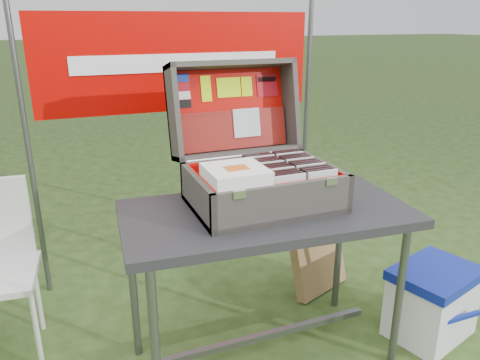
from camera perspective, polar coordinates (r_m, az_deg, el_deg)
name	(u,v)px	position (r m, az deg, el deg)	size (l,w,h in m)	color
table	(265,287)	(2.18, 3.07, -12.95)	(1.23, 0.61, 0.77)	black
table_top	(267,214)	(2.01, 3.25, -4.13)	(1.23, 0.61, 0.04)	black
table_leg_fl	(156,356)	(1.86, -10.22, -20.40)	(0.04, 0.04, 0.73)	#59595B
table_leg_fr	(400,294)	(2.28, 18.88, -13.05)	(0.04, 0.04, 0.73)	#59595B
table_leg_bl	(133,288)	(2.26, -12.88, -12.75)	(0.04, 0.04, 0.73)	#59595B
table_leg_br	(339,247)	(2.62, 11.95, -8.03)	(0.04, 0.04, 0.73)	#59595B
table_brace	(264,336)	(2.33, 2.95, -18.45)	(1.08, 0.03, 0.03)	#59595B
suitcase	(258,138)	(2.01, 2.24, 5.19)	(0.62, 0.60, 0.58)	#4F4C46
suitcase_base_bottom	(263,202)	(2.04, 2.82, -2.75)	(0.62, 0.44, 0.02)	#4F4C46
suitcase_base_wall_front	(285,204)	(1.84, 5.52, -2.94)	(0.62, 0.02, 0.17)	#4F4C46
suitcase_base_wall_back	(245,173)	(2.20, 0.61, 0.83)	(0.62, 0.02, 0.17)	#4F4C46
suitcase_base_wall_left	(197,196)	(1.92, -5.23, -2.00)	(0.02, 0.44, 0.17)	#4F4C46
suitcase_base_wall_right	(323,179)	(2.15, 10.06, 0.11)	(0.02, 0.44, 0.17)	#4F4C46
suitcase_liner_floor	(263,199)	(2.04, 2.83, -2.36)	(0.57, 0.39, 0.01)	#BF1103
suitcase_latch_left	(239,194)	(1.73, -0.08, -1.77)	(0.05, 0.01, 0.03)	silver
suitcase_latch_right	(331,181)	(1.90, 11.09, -0.17)	(0.05, 0.01, 0.03)	silver
suitcase_hinge	(244,156)	(2.18, 0.50, 2.98)	(0.02, 0.02, 0.55)	silver
suitcase_lid_back	(229,110)	(2.32, -1.33, 8.57)	(0.62, 0.44, 0.02)	#4F4C46
suitcase_lid_rim_far	(231,65)	(2.27, -1.15, 13.90)	(0.62, 0.02, 0.17)	#4F4C46
suitcase_lid_rim_near	(238,152)	(2.26, -0.30, 3.38)	(0.62, 0.02, 0.17)	#4F4C46
suitcase_lid_rim_left	(173,113)	(2.17, -8.12, 8.04)	(0.02, 0.44, 0.17)	#4F4C46
suitcase_lid_rim_right	(289,105)	(2.37, 6.05, 9.08)	(0.02, 0.44, 0.17)	#4F4C46
suitcase_lid_liner	(230,110)	(2.30, -1.20, 8.59)	(0.56, 0.39, 0.01)	#BF1103
suitcase_liner_wall_front	(283,200)	(1.85, 5.32, -2.43)	(0.57, 0.01, 0.14)	#BF1103
suitcase_liner_wall_back	(246,172)	(2.18, 0.76, 1.01)	(0.57, 0.01, 0.14)	#BF1103
suitcase_liner_wall_left	(201,193)	(1.92, -4.81, -1.61)	(0.01, 0.39, 0.14)	#BF1103
suitcase_liner_wall_right	(320,177)	(2.14, 9.73, 0.37)	(0.01, 0.39, 0.14)	#BF1103
suitcase_lid_pocket	(233,131)	(2.29, -0.83, 6.04)	(0.55, 0.18, 0.03)	maroon
suitcase_pocket_edge	(232,112)	(2.28, -0.96, 8.24)	(0.54, 0.02, 0.02)	maroon
suitcase_pocket_cd	(247,123)	(2.29, 0.81, 7.00)	(0.14, 0.14, 0.01)	silver
lid_sticker_cc_a	(182,78)	(2.24, -7.03, 12.25)	(0.06, 0.04, 0.00)	#1933B2
lid_sticker_cc_b	(183,87)	(2.24, -6.93, 11.23)	(0.06, 0.04, 0.00)	#B30F1B
lid_sticker_cc_c	(184,95)	(2.23, -6.83, 10.21)	(0.06, 0.04, 0.00)	white
lid_sticker_cc_d	(185,104)	(2.23, -6.74, 9.19)	(0.06, 0.04, 0.00)	black
lid_card_neon_tall	(206,89)	(2.27, -4.16, 11.05)	(0.05, 0.12, 0.00)	#C8F906
lid_card_neon_main	(229,87)	(2.30, -1.37, 11.22)	(0.12, 0.09, 0.00)	#C8F906
lid_card_neon_small	(247,86)	(2.34, 0.82, 11.34)	(0.06, 0.09, 0.00)	#C8F906
lid_sticker_band	(267,85)	(2.38, 3.32, 11.45)	(0.11, 0.11, 0.00)	#B30F1B
lid_sticker_band_bar	(267,79)	(2.38, 3.27, 12.17)	(0.10, 0.02, 0.00)	black
cd_left_0	(290,194)	(1.88, 6.08, -1.65)	(0.14, 0.01, 0.16)	silver
cd_left_1	(287,192)	(1.90, 5.75, -1.41)	(0.14, 0.01, 0.16)	black
cd_left_2	(284,190)	(1.92, 5.42, -1.18)	(0.14, 0.01, 0.16)	black
cd_left_3	(282,188)	(1.94, 5.10, -0.95)	(0.14, 0.01, 0.16)	black
cd_left_4	(279,186)	(1.96, 4.78, -0.73)	(0.14, 0.01, 0.16)	silver
cd_left_5	(277,184)	(1.98, 4.47, -0.51)	(0.14, 0.01, 0.16)	black
cd_left_6	(274,182)	(2.00, 4.17, -0.29)	(0.14, 0.01, 0.16)	black
cd_left_7	(272,181)	(2.02, 3.87, -0.08)	(0.14, 0.01, 0.16)	black
cd_left_8	(269,179)	(2.04, 3.58, 0.13)	(0.14, 0.01, 0.16)	silver
cd_left_9	(267,177)	(2.06, 3.30, 0.33)	(0.14, 0.01, 0.16)	black
cd_left_10	(265,176)	(2.08, 3.02, 0.53)	(0.14, 0.01, 0.16)	black
cd_left_11	(262,174)	(2.10, 2.75, 0.72)	(0.14, 0.01, 0.16)	black
cd_left_12	(260,173)	(2.13, 2.48, 0.91)	(0.14, 0.01, 0.16)	silver
cd_left_13	(258,171)	(2.15, 2.22, 1.10)	(0.14, 0.01, 0.16)	black
cd_left_14	(256,170)	(2.17, 1.96, 1.28)	(0.14, 0.01, 0.16)	black
cd_right_0	(322,189)	(1.95, 9.96, -1.07)	(0.14, 0.01, 0.16)	silver
cd_right_1	(319,187)	(1.97, 9.60, -0.84)	(0.14, 0.01, 0.16)	black
cd_right_2	(316,185)	(1.99, 9.24, -0.62)	(0.14, 0.01, 0.16)	black
cd_right_3	(313,183)	(2.01, 8.89, -0.41)	(0.14, 0.01, 0.16)	black
cd_right_4	(310,182)	(2.03, 8.55, -0.20)	(0.14, 0.01, 0.16)	silver
cd_right_5	(307,180)	(2.05, 8.21, 0.01)	(0.14, 0.01, 0.16)	black
cd_right_6	(305,178)	(2.07, 7.88, 0.21)	(0.14, 0.01, 0.16)	black
cd_right_7	(302,177)	(2.09, 7.56, 0.41)	(0.14, 0.01, 0.16)	black
cd_right_8	(299,175)	(2.11, 7.24, 0.61)	(0.14, 0.01, 0.16)	silver
cd_right_9	(297,173)	(2.13, 6.93, 0.80)	(0.14, 0.01, 0.16)	black
cd_right_10	(294,172)	(2.15, 6.63, 0.99)	(0.14, 0.01, 0.16)	black
cd_right_11	(292,170)	(2.17, 6.33, 1.18)	(0.14, 0.01, 0.16)	black
cd_right_12	(289,169)	(2.19, 6.03, 1.36)	(0.14, 0.01, 0.16)	silver
cd_right_13	(287,167)	(2.21, 5.75, 1.53)	(0.14, 0.01, 0.16)	black
cd_right_14	(285,166)	(2.23, 5.46, 1.71)	(0.14, 0.01, 0.16)	black
songbook_0	(236,179)	(1.86, -0.54, 0.15)	(0.23, 0.23, 0.01)	white
songbook_1	(236,178)	(1.86, -0.54, 0.29)	(0.23, 0.23, 0.01)	white
songbook_2	(236,176)	(1.85, -0.54, 0.44)	(0.23, 0.23, 0.01)	white
songbook_3	(236,175)	(1.85, -0.54, 0.58)	(0.23, 0.23, 0.01)	white
songbook_4	(236,174)	(1.85, -0.54, 0.73)	(0.23, 0.23, 0.01)	white
songbook_5	(236,173)	(1.85, -0.54, 0.88)	(0.23, 0.23, 0.01)	white
songbook_6	(236,172)	(1.85, -0.54, 1.03)	(0.23, 0.23, 0.01)	white
songbook_7	(236,170)	(1.85, -0.54, 1.17)	(0.23, 0.23, 0.01)	white
songbook_8	(236,169)	(1.84, -0.54, 1.32)	(0.23, 0.23, 0.01)	white
songbook_9	(236,168)	(1.84, -0.55, 1.47)	(0.23, 0.23, 0.01)	white
songbook_graphic	(236,168)	(1.83, -0.43, 1.50)	(0.09, 0.07, 0.00)	#D85919
cooler	(432,302)	(2.62, 22.35, -13.57)	(0.42, 0.32, 0.37)	white
cooler_body	(431,306)	(2.63, 22.28, -14.03)	(0.40, 0.30, 0.32)	white
cooler_lid	(436,274)	(2.54, 22.80, -10.50)	(0.42, 0.32, 0.05)	navy
cooler_handle	(459,318)	(2.52, 25.11, -15.02)	(0.25, 0.02, 0.02)	navy
chair_leg_fr	(37,330)	(2.38, -23.54, -16.43)	(0.02, 0.02, 0.43)	silver
chair_leg_br	(38,293)	(2.66, -23.45, -12.50)	(0.02, 0.02, 0.43)	silver
chair_upright_right	(25,216)	(2.49, -24.69, -4.05)	(0.02, 0.02, 0.40)	silver
cardboard_box	(318,257)	(2.83, 9.48, -9.29)	(0.39, 0.06, 0.41)	olive
banner_post_left	(29,153)	(2.77, -24.32, 3.03)	(0.03, 0.03, 1.70)	#59595B
banner_post_right	(306,127)	(3.17, 8.01, 6.37)	(0.03, 0.03, 1.70)	#59595B
banner	(179,62)	(2.77, -7.43, 14.03)	(1.60, 0.01, 0.55)	#AB0300
banner_text	(180,63)	(2.76, -7.36, 14.01)	(1.20, 0.00, 0.10)	white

